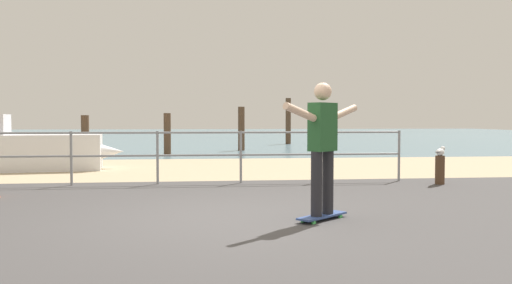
{
  "coord_description": "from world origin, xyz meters",
  "views": [
    {
      "loc": [
        -0.39,
        -6.68,
        1.28
      ],
      "look_at": [
        0.58,
        2.0,
        0.9
      ],
      "focal_mm": 36.84,
      "sensor_mm": 36.0,
      "label": 1
    }
  ],
  "objects_px": {
    "seagull": "(440,152)",
    "skateboarder": "(323,140)",
    "sailboat": "(15,150)",
    "bollard_short": "(440,170)",
    "skateboard": "(322,216)"
  },
  "relations": [
    {
      "from": "seagull",
      "to": "skateboarder",
      "type": "bearing_deg",
      "value": -133.53
    },
    {
      "from": "sailboat",
      "to": "bollard_short",
      "type": "distance_m",
      "value": 9.89
    },
    {
      "from": "skateboard",
      "to": "bollard_short",
      "type": "distance_m",
      "value": 4.54
    },
    {
      "from": "sailboat",
      "to": "bollard_short",
      "type": "xyz_separation_m",
      "value": [
        9.14,
        -3.79,
        -0.24
      ]
    },
    {
      "from": "bollard_short",
      "to": "seagull",
      "type": "distance_m",
      "value": 0.36
    },
    {
      "from": "skateboard",
      "to": "seagull",
      "type": "bearing_deg",
      "value": 46.47
    },
    {
      "from": "bollard_short",
      "to": "seagull",
      "type": "height_order",
      "value": "seagull"
    },
    {
      "from": "skateboard",
      "to": "seagull",
      "type": "distance_m",
      "value": 4.59
    },
    {
      "from": "skateboard",
      "to": "skateboarder",
      "type": "bearing_deg",
      "value": 165.96
    },
    {
      "from": "sailboat",
      "to": "bollard_short",
      "type": "relative_size",
      "value": 9.73
    },
    {
      "from": "bollard_short",
      "to": "skateboard",
      "type": "bearing_deg",
      "value": -133.54
    },
    {
      "from": "bollard_short",
      "to": "skateboarder",
      "type": "bearing_deg",
      "value": -133.54
    },
    {
      "from": "skateboarder",
      "to": "bollard_short",
      "type": "distance_m",
      "value": 4.59
    },
    {
      "from": "sailboat",
      "to": "skateboard",
      "type": "height_order",
      "value": "sailboat"
    },
    {
      "from": "bollard_short",
      "to": "sailboat",
      "type": "bearing_deg",
      "value": 157.46
    }
  ]
}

